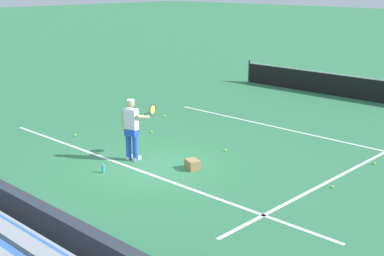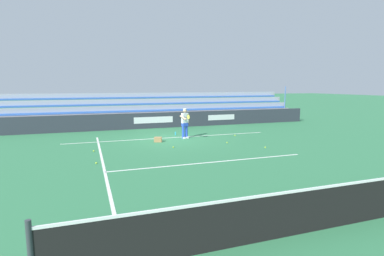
% 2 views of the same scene
% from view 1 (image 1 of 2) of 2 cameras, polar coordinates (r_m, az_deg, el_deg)
% --- Properties ---
extents(ground_plane, '(160.00, 160.00, 0.00)m').
position_cam_1_polar(ground_plane, '(14.50, -4.42, -3.95)').
color(ground_plane, '#337A4C').
extents(court_baseline_white, '(12.00, 0.10, 0.01)m').
position_cam_1_polar(court_baseline_white, '(14.19, -5.92, -4.42)').
color(court_baseline_white, white).
rests_on(court_baseline_white, ground).
extents(court_sideline_white, '(0.10, 12.00, 0.01)m').
position_cam_1_polar(court_sideline_white, '(15.24, 17.69, -3.68)').
color(court_sideline_white, white).
rests_on(court_sideline_white, ground).
extents(court_service_line_white, '(8.22, 0.10, 0.01)m').
position_cam_1_polar(court_service_line_white, '(18.46, 8.33, 0.24)').
color(court_service_line_white, white).
rests_on(court_service_line_white, ground).
extents(tennis_player, '(0.58, 1.07, 1.71)m').
position_cam_1_polar(tennis_player, '(14.70, -6.40, -0.08)').
color(tennis_player, blue).
rests_on(tennis_player, ground).
extents(ball_box_cardboard, '(0.48, 0.42, 0.26)m').
position_cam_1_polar(ball_box_cardboard, '(14.10, 0.06, -3.91)').
color(ball_box_cardboard, '#A87F51').
rests_on(ball_box_cardboard, ground).
extents(tennis_ball_midcourt, '(0.07, 0.07, 0.07)m').
position_cam_1_polar(tennis_ball_midcourt, '(15.60, 3.58, -2.38)').
color(tennis_ball_midcourt, '#CCE533').
rests_on(tennis_ball_midcourt, ground).
extents(tennis_ball_toward_net, '(0.07, 0.07, 0.07)m').
position_cam_1_polar(tennis_ball_toward_net, '(19.47, -3.01, 1.29)').
color(tennis_ball_toward_net, '#CCE533').
rests_on(tennis_ball_toward_net, ground).
extents(tennis_ball_by_box, '(0.07, 0.07, 0.07)m').
position_cam_1_polar(tennis_ball_by_box, '(17.48, -4.35, -0.41)').
color(tennis_ball_by_box, '#CCE533').
rests_on(tennis_ball_by_box, ground).
extents(tennis_ball_near_player, '(0.07, 0.07, 0.07)m').
position_cam_1_polar(tennis_ball_near_player, '(13.34, 14.75, -6.07)').
color(tennis_ball_near_player, '#CCE533').
rests_on(tennis_ball_near_player, ground).
extents(tennis_ball_far_right, '(0.07, 0.07, 0.07)m').
position_cam_1_polar(tennis_ball_far_right, '(17.46, -12.37, -0.75)').
color(tennis_ball_far_right, '#CCE533').
rests_on(tennis_ball_far_right, ground).
extents(tennis_ball_on_baseline, '(0.07, 0.07, 0.07)m').
position_cam_1_polar(tennis_ball_on_baseline, '(15.32, 18.88, -3.56)').
color(tennis_ball_on_baseline, '#CCE533').
rests_on(tennis_ball_on_baseline, ground).
extents(water_bottle, '(0.07, 0.07, 0.22)m').
position_cam_1_polar(water_bottle, '(14.06, -9.46, -4.29)').
color(water_bottle, '#33B2E5').
rests_on(water_bottle, ground).
extents(tennis_net, '(11.09, 0.09, 1.07)m').
position_cam_1_polar(tennis_net, '(23.34, 16.89, 4.20)').
color(tennis_net, '#33383D').
rests_on(tennis_net, ground).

